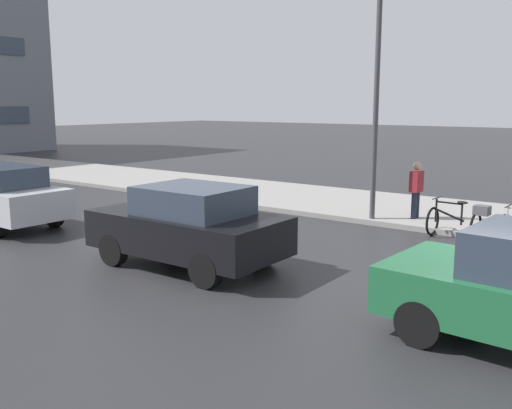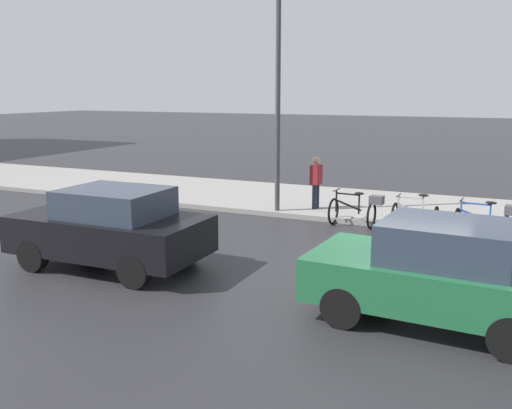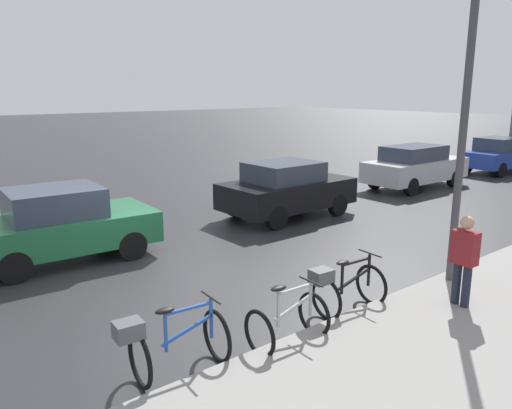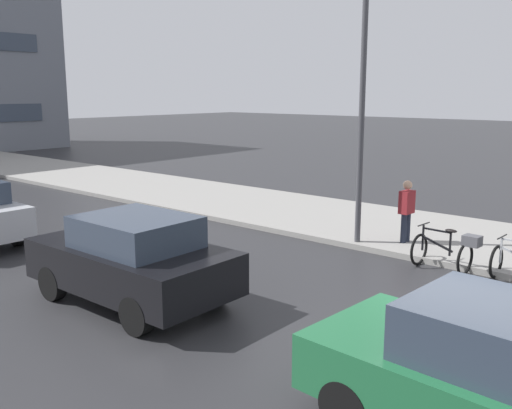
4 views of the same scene
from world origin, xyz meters
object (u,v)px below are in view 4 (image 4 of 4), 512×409
object	(u,v)px
bicycle_third	(448,250)
pedestrian	(406,210)
car_green	(490,376)
car_black	(133,259)
streetlamp	(362,96)

from	to	relation	value
bicycle_third	pedestrian	distance (m)	2.02
car_green	bicycle_third	bearing A→B (deg)	25.72
pedestrian	car_black	bearing A→B (deg)	162.58
bicycle_third	pedestrian	bearing A→B (deg)	52.61
car_green	car_black	distance (m)	6.36
bicycle_third	car_black	size ratio (longest dim) A/B	0.36
car_black	streetlamp	distance (m)	6.67
pedestrian	streetlamp	size ratio (longest dim) A/B	0.27
car_green	streetlamp	distance (m)	8.52
bicycle_third	streetlamp	size ratio (longest dim) A/B	0.22
car_green	car_black	world-z (taller)	car_black
bicycle_third	car_green	distance (m)	6.27
car_black	pedestrian	size ratio (longest dim) A/B	2.36
pedestrian	streetlamp	bearing A→B (deg)	128.37
car_black	streetlamp	world-z (taller)	streetlamp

